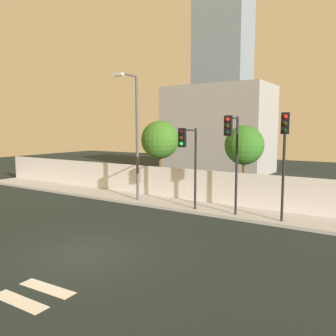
{
  "coord_description": "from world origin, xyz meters",
  "views": [
    {
      "loc": [
        8.79,
        -8.23,
        4.37
      ],
      "look_at": [
        -0.72,
        6.5,
        2.34
      ],
      "focal_mm": 37.25,
      "sensor_mm": 36.0,
      "label": 1
    }
  ],
  "objects_px": {
    "traffic_light_center": "(188,150)",
    "roadside_tree_midleft": "(244,145)",
    "roadside_tree_leftmost": "(160,140)",
    "street_lamp_curbside": "(135,128)",
    "traffic_light_right": "(232,144)",
    "traffic_light_left": "(284,144)"
  },
  "relations": [
    {
      "from": "roadside_tree_leftmost",
      "to": "street_lamp_curbside",
      "type": "bearing_deg",
      "value": -86.52
    },
    {
      "from": "traffic_light_left",
      "to": "street_lamp_curbside",
      "type": "distance_m",
      "value": 8.56
    },
    {
      "from": "traffic_light_right",
      "to": "roadside_tree_leftmost",
      "type": "bearing_deg",
      "value": 151.35
    },
    {
      "from": "traffic_light_center",
      "to": "traffic_light_right",
      "type": "distance_m",
      "value": 2.26
    },
    {
      "from": "traffic_light_center",
      "to": "roadside_tree_midleft",
      "type": "distance_m",
      "value": 3.97
    },
    {
      "from": "traffic_light_left",
      "to": "traffic_light_center",
      "type": "xyz_separation_m",
      "value": [
        -4.51,
        -0.39,
        -0.42
      ]
    },
    {
      "from": "street_lamp_curbside",
      "to": "roadside_tree_leftmost",
      "type": "bearing_deg",
      "value": 93.48
    },
    {
      "from": "traffic_light_left",
      "to": "roadside_tree_leftmost",
      "type": "distance_m",
      "value": 9.29
    },
    {
      "from": "traffic_light_left",
      "to": "traffic_light_right",
      "type": "bearing_deg",
      "value": -174.95
    },
    {
      "from": "roadside_tree_leftmost",
      "to": "roadside_tree_midleft",
      "type": "relative_size",
      "value": 1.07
    },
    {
      "from": "traffic_light_right",
      "to": "roadside_tree_leftmost",
      "type": "relative_size",
      "value": 0.99
    },
    {
      "from": "street_lamp_curbside",
      "to": "roadside_tree_leftmost",
      "type": "distance_m",
      "value": 2.92
    },
    {
      "from": "traffic_light_right",
      "to": "street_lamp_curbside",
      "type": "height_order",
      "value": "street_lamp_curbside"
    },
    {
      "from": "traffic_light_left",
      "to": "roadside_tree_leftmost",
      "type": "xyz_separation_m",
      "value": [
        -8.69,
        3.29,
        -0.09
      ]
    },
    {
      "from": "traffic_light_left",
      "to": "roadside_tree_midleft",
      "type": "relative_size",
      "value": 1.08
    },
    {
      "from": "street_lamp_curbside",
      "to": "roadside_tree_midleft",
      "type": "xyz_separation_m",
      "value": [
        5.49,
        2.81,
        -0.95
      ]
    },
    {
      "from": "traffic_light_left",
      "to": "roadside_tree_leftmost",
      "type": "bearing_deg",
      "value": 159.27
    },
    {
      "from": "traffic_light_center",
      "to": "roadside_tree_leftmost",
      "type": "xyz_separation_m",
      "value": [
        -4.17,
        3.68,
        0.33
      ]
    },
    {
      "from": "traffic_light_center",
      "to": "street_lamp_curbside",
      "type": "xyz_separation_m",
      "value": [
        -4.0,
        0.87,
        1.09
      ]
    },
    {
      "from": "traffic_light_left",
      "to": "street_lamp_curbside",
      "type": "xyz_separation_m",
      "value": [
        -8.52,
        0.48,
        0.68
      ]
    },
    {
      "from": "traffic_light_left",
      "to": "traffic_light_right",
      "type": "distance_m",
      "value": 2.31
    },
    {
      "from": "traffic_light_left",
      "to": "roadside_tree_leftmost",
      "type": "relative_size",
      "value": 1.01
    }
  ]
}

